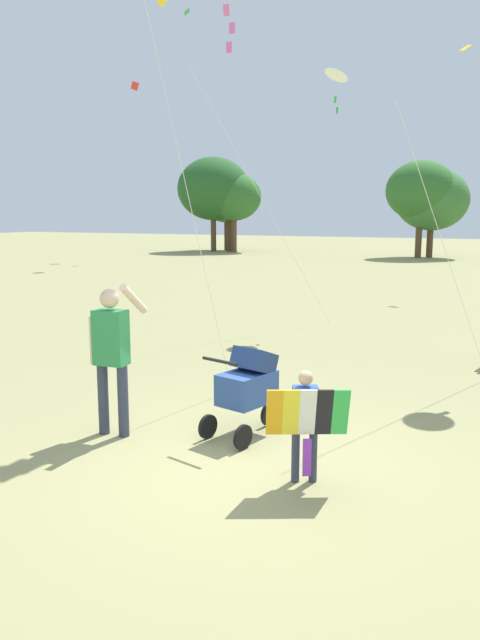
{
  "coord_description": "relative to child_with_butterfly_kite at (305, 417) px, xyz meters",
  "views": [
    {
      "loc": [
        2.43,
        -5.37,
        2.53
      ],
      "look_at": [
        -0.56,
        1.03,
        1.3
      ],
      "focal_mm": 34.52,
      "sensor_mm": 36.0,
      "label": 1
    }
  ],
  "objects": [
    {
      "name": "ground_plane",
      "position": [
        -0.66,
        0.14,
        -0.66
      ],
      "size": [
        120.0,
        120.0,
        0.0
      ],
      "primitive_type": "plane",
      "color": "#938E5B"
    },
    {
      "name": "person_adult_flyer",
      "position": [
        -2.42,
        0.3,
        0.36
      ],
      "size": [
        0.55,
        0.55,
        1.77
      ],
      "color": "#33384C",
      "rests_on": "ground"
    },
    {
      "name": "treeline_distant",
      "position": [
        -5.94,
        31.45,
        3.07
      ],
      "size": [
        32.8,
        7.16,
        6.18
      ],
      "color": "brown",
      "rests_on": "ground"
    },
    {
      "name": "child_with_butterfly_kite",
      "position": [
        0.0,
        0.0,
        0.0
      ],
      "size": [
        0.75,
        0.52,
        1.09
      ],
      "color": "#33384C",
      "rests_on": "ground"
    },
    {
      "name": "stroller",
      "position": [
        -1.02,
        0.97,
        -0.05
      ],
      "size": [
        0.7,
        1.12,
        1.03
      ],
      "color": "black",
      "rests_on": "ground"
    },
    {
      "name": "kite_green_novelty",
      "position": [
        -2.28,
        8.27,
        4.72
      ],
      "size": [
        2.51,
        3.08,
        5.62
      ],
      "color": "white",
      "rests_on": "ground"
    }
  ]
}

